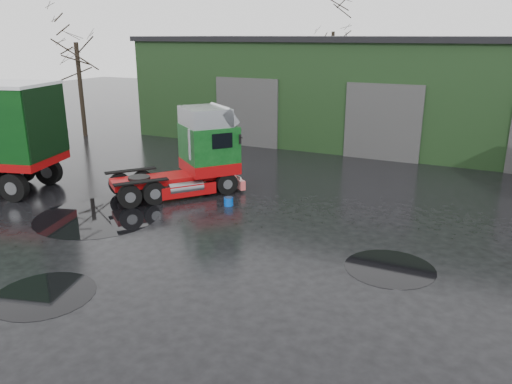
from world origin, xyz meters
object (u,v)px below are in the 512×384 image
tree_left (79,70)px  tree_back_a (332,55)px  hero_tractor (172,152)px  wash_bucket (229,202)px  warehouse (405,89)px

tree_left → tree_back_a: bearing=58.6°
hero_tractor → wash_bucket: hero_tractor is taller
warehouse → tree_left: (-19.00, -8.00, 1.09)m
hero_tractor → tree_left: bearing=-173.8°
wash_bucket → tree_left: tree_left is taller
tree_back_a → wash_bucket: bearing=-80.5°
warehouse → wash_bucket: 16.86m
warehouse → hero_tractor: 17.21m
hero_tractor → tree_back_a: tree_back_a is taller
warehouse → wash_bucket: size_ratio=91.14×
wash_bucket → tree_back_a: (-4.37, 26.19, 4.58)m
warehouse → hero_tractor: size_ratio=5.60×
wash_bucket → tree_back_a: 26.94m
warehouse → hero_tractor: warehouse is taller
tree_left → tree_back_a: (11.00, 18.00, 0.50)m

